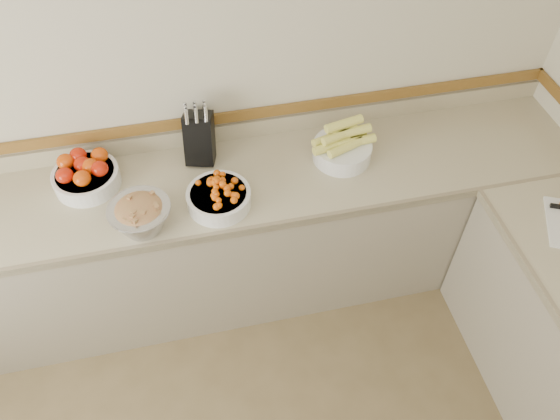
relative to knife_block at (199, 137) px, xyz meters
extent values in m
plane|color=beige|center=(-0.05, 0.12, 0.26)|extent=(4.00, 0.00, 4.00)
cube|color=tan|center=(-0.05, -0.20, -0.16)|extent=(4.00, 0.65, 0.04)
cube|color=gray|center=(-0.05, -0.20, -0.61)|extent=(4.00, 0.63, 0.86)
cube|color=gray|center=(-0.05, -0.52, -0.16)|extent=(4.00, 0.02, 0.04)
cube|color=tan|center=(-0.05, 0.11, -0.09)|extent=(4.00, 0.02, 0.10)
cube|color=brown|center=(-0.05, 0.11, 0.01)|extent=(4.00, 0.02, 0.06)
cube|color=black|center=(0.00, 0.00, -0.01)|extent=(0.18, 0.20, 0.28)
cylinder|color=silver|center=(-0.05, -0.03, 0.16)|extent=(0.03, 0.04, 0.07)
cylinder|color=silver|center=(0.00, -0.03, 0.16)|extent=(0.03, 0.04, 0.07)
cylinder|color=silver|center=(0.05, -0.03, 0.16)|extent=(0.03, 0.04, 0.07)
cylinder|color=silver|center=(-0.05, 0.00, 0.16)|extent=(0.03, 0.04, 0.07)
cylinder|color=silver|center=(0.00, 0.00, 0.16)|extent=(0.03, 0.04, 0.07)
cylinder|color=silver|center=(0.05, 0.00, 0.16)|extent=(0.03, 0.04, 0.07)
cylinder|color=silver|center=(-0.05, 0.03, 0.16)|extent=(0.03, 0.04, 0.07)
cylinder|color=silver|center=(0.00, 0.03, 0.16)|extent=(0.03, 0.04, 0.07)
cylinder|color=silver|center=(0.05, 0.03, 0.16)|extent=(0.03, 0.04, 0.07)
cylinder|color=white|center=(-0.57, -0.07, -0.10)|extent=(0.32, 0.32, 0.09)
torus|color=white|center=(-0.57, -0.07, -0.06)|extent=(0.32, 0.32, 0.01)
cylinder|color=white|center=(-0.57, -0.07, -0.06)|extent=(0.28, 0.28, 0.01)
ellipsoid|color=red|center=(-0.65, -0.11, -0.02)|extent=(0.08, 0.08, 0.07)
ellipsoid|color=#DC4608|center=(-0.57, -0.15, -0.02)|extent=(0.08, 0.08, 0.07)
ellipsoid|color=red|center=(-0.49, -0.10, -0.02)|extent=(0.08, 0.08, 0.07)
ellipsoid|color=#DC4608|center=(-0.65, -0.02, -0.02)|extent=(0.08, 0.08, 0.07)
ellipsoid|color=red|center=(-0.57, -0.05, -0.02)|extent=(0.08, 0.08, 0.07)
ellipsoid|color=#DC4608|center=(-0.49, -0.01, -0.02)|extent=(0.08, 0.08, 0.07)
ellipsoid|color=red|center=(-0.59, 0.02, -0.02)|extent=(0.08, 0.08, 0.07)
ellipsoid|color=#DC4608|center=(-0.54, -0.08, -0.02)|extent=(0.08, 0.08, 0.07)
cylinder|color=white|center=(0.04, -0.34, -0.10)|extent=(0.31, 0.31, 0.08)
torus|color=white|center=(0.04, -0.34, -0.07)|extent=(0.31, 0.31, 0.01)
cylinder|color=white|center=(0.04, -0.34, -0.07)|extent=(0.27, 0.27, 0.01)
sphere|color=#E45708|center=(0.02, -0.44, -0.04)|extent=(0.03, 0.03, 0.03)
sphere|color=#E45708|center=(0.04, -0.42, -0.03)|extent=(0.03, 0.03, 0.03)
sphere|color=#E45708|center=(0.04, -0.34, 0.00)|extent=(0.03, 0.03, 0.03)
sphere|color=#E45708|center=(0.02, -0.26, -0.03)|extent=(0.03, 0.03, 0.03)
sphere|color=#E45708|center=(0.06, -0.34, -0.01)|extent=(0.03, 0.03, 0.03)
sphere|color=#E45708|center=(0.05, -0.34, 0.01)|extent=(0.03, 0.03, 0.03)
sphere|color=#E45708|center=(0.09, -0.26, -0.03)|extent=(0.03, 0.03, 0.03)
sphere|color=#E45708|center=(-0.02, -0.28, -0.03)|extent=(0.03, 0.03, 0.03)
sphere|color=#E45708|center=(0.07, -0.35, 0.00)|extent=(0.03, 0.03, 0.03)
sphere|color=#E45708|center=(0.11, -0.41, -0.03)|extent=(0.03, 0.03, 0.03)
sphere|color=#E45708|center=(0.04, -0.34, 0.01)|extent=(0.03, 0.03, 0.03)
sphere|color=#E45708|center=(-0.04, -0.39, -0.03)|extent=(0.03, 0.03, 0.03)
sphere|color=#E45708|center=(0.08, -0.26, -0.03)|extent=(0.03, 0.03, 0.03)
sphere|color=#E45708|center=(0.06, -0.32, -0.02)|extent=(0.03, 0.03, 0.03)
sphere|color=#E45708|center=(0.04, -0.34, 0.00)|extent=(0.03, 0.03, 0.03)
sphere|color=#E45708|center=(-0.02, -0.33, -0.03)|extent=(0.03, 0.03, 0.03)
sphere|color=#E45708|center=(0.05, -0.24, -0.04)|extent=(0.03, 0.03, 0.03)
sphere|color=#E45708|center=(0.07, -0.37, -0.01)|extent=(0.03, 0.03, 0.03)
sphere|color=#E45708|center=(-0.05, -0.40, -0.04)|extent=(0.03, 0.03, 0.03)
sphere|color=#E45708|center=(0.05, -0.30, -0.01)|extent=(0.03, 0.03, 0.03)
sphere|color=#E45708|center=(0.12, -0.40, -0.04)|extent=(0.03, 0.03, 0.03)
sphere|color=#E45708|center=(0.08, -0.35, -0.01)|extent=(0.03, 0.03, 0.03)
sphere|color=#E45708|center=(-0.01, -0.31, -0.02)|extent=(0.03, 0.03, 0.03)
sphere|color=#E45708|center=(0.10, -0.36, -0.02)|extent=(0.03, 0.03, 0.03)
sphere|color=#E45708|center=(0.02, -0.40, -0.03)|extent=(0.03, 0.03, 0.03)
sphere|color=#E45708|center=(-0.02, -0.39, -0.03)|extent=(0.03, 0.03, 0.03)
sphere|color=#E45708|center=(0.04, -0.33, -0.01)|extent=(0.03, 0.03, 0.03)
sphere|color=#E45708|center=(0.02, -0.31, -0.01)|extent=(0.03, 0.03, 0.03)
sphere|color=#E45708|center=(0.04, -0.32, 0.01)|extent=(0.03, 0.03, 0.03)
sphere|color=#E45708|center=(0.00, -0.35, -0.01)|extent=(0.03, 0.03, 0.03)
sphere|color=#E45708|center=(0.02, -0.34, 0.00)|extent=(0.03, 0.03, 0.03)
sphere|color=#E45708|center=(0.03, -0.44, -0.04)|extent=(0.03, 0.03, 0.03)
sphere|color=#E45708|center=(0.03, -0.39, -0.02)|extent=(0.03, 0.03, 0.03)
cylinder|color=white|center=(0.71, -0.15, -0.10)|extent=(0.30, 0.30, 0.09)
torus|color=white|center=(0.71, -0.15, -0.06)|extent=(0.30, 0.30, 0.01)
cylinder|color=#F1EA64|center=(0.64, -0.17, -0.03)|extent=(0.21, 0.09, 0.05)
cylinder|color=#F1EA64|center=(0.71, -0.20, -0.03)|extent=(0.20, 0.11, 0.05)
cylinder|color=#F1EA64|center=(0.77, -0.17, -0.03)|extent=(0.20, 0.06, 0.05)
cylinder|color=#F1EA64|center=(0.65, -0.11, -0.03)|extent=(0.21, 0.10, 0.05)
cylinder|color=#F1EA64|center=(0.74, -0.10, -0.03)|extent=(0.20, 0.05, 0.05)
cylinder|color=#F1EA64|center=(0.69, -0.15, 0.02)|extent=(0.21, 0.11, 0.05)
cylinder|color=#F1EA64|center=(0.75, -0.14, 0.02)|extent=(0.20, 0.07, 0.05)
cylinder|color=#F1EA64|center=(0.71, -0.12, 0.06)|extent=(0.21, 0.09, 0.05)
cylinder|color=#B2B2BA|center=(-0.32, -0.41, -0.07)|extent=(0.29, 0.29, 0.13)
torus|color=#B2B2BA|center=(-0.32, -0.41, -0.01)|extent=(0.29, 0.29, 0.01)
ellipsoid|color=red|center=(-0.32, -0.41, -0.02)|extent=(0.23, 0.23, 0.08)
cube|color=red|center=(-0.32, -0.41, 0.00)|extent=(0.02, 0.02, 0.02)
cube|color=#88C15D|center=(-0.25, -0.40, -0.01)|extent=(0.02, 0.02, 0.02)
cube|color=red|center=(-0.30, -0.46, 0.01)|extent=(0.03, 0.03, 0.02)
cube|color=#88C15D|center=(-0.29, -0.43, 0.00)|extent=(0.03, 0.03, 0.02)
cube|color=red|center=(-0.32, -0.41, 0.00)|extent=(0.03, 0.03, 0.02)
cube|color=#88C15D|center=(-0.24, -0.41, 0.00)|extent=(0.02, 0.02, 0.02)
cube|color=red|center=(-0.25, -0.34, 0.00)|extent=(0.03, 0.03, 0.02)
cube|color=#88C15D|center=(-0.34, -0.49, 0.01)|extent=(0.03, 0.03, 0.02)
cube|color=red|center=(-0.35, -0.48, -0.01)|extent=(0.03, 0.03, 0.02)
cube|color=#88C15D|center=(-0.35, -0.36, 0.01)|extent=(0.03, 0.03, 0.02)
cube|color=red|center=(-0.24, -0.44, 0.01)|extent=(0.02, 0.02, 0.02)
cube|color=#88C15D|center=(-0.38, -0.46, -0.01)|extent=(0.03, 0.03, 0.02)
cube|color=red|center=(-0.35, -0.46, 0.01)|extent=(0.03, 0.03, 0.02)
cube|color=#88C15D|center=(-0.34, -0.44, 0.01)|extent=(0.03, 0.03, 0.02)
cube|color=black|center=(1.61, -0.72, -0.12)|extent=(0.09, 0.05, 0.02)
camera|label=1|loc=(-0.05, -2.11, 1.81)|focal=35.00mm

